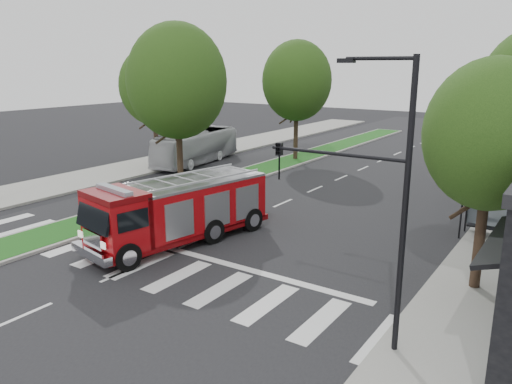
% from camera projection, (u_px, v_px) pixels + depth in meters
% --- Properties ---
extents(ground, '(140.00, 140.00, 0.00)m').
position_uv_depth(ground, '(191.00, 243.00, 22.30)').
color(ground, black).
rests_on(ground, ground).
extents(sidewalk_left, '(5.00, 80.00, 0.15)m').
position_uv_depth(sidewalk_left, '(134.00, 168.00, 38.16)').
color(sidewalk_left, gray).
rests_on(sidewalk_left, ground).
extents(median, '(3.00, 50.00, 0.15)m').
position_uv_depth(median, '(283.00, 163.00, 39.98)').
color(median, gray).
rests_on(median, ground).
extents(bus_shelter, '(3.20, 1.60, 2.61)m').
position_uv_depth(bus_shelter, '(500.00, 196.00, 22.27)').
color(bus_shelter, black).
rests_on(bus_shelter, ground).
extents(tree_right_near, '(4.40, 4.40, 8.05)m').
position_uv_depth(tree_right_near, '(492.00, 135.00, 16.31)').
color(tree_right_near, black).
rests_on(tree_right_near, ground).
extents(tree_median_near, '(5.80, 5.80, 10.16)m').
position_uv_depth(tree_median_near, '(177.00, 81.00, 28.68)').
color(tree_median_near, black).
rests_on(tree_median_near, ground).
extents(tree_median_far, '(5.60, 5.60, 9.72)m').
position_uv_depth(tree_median_far, '(297.00, 81.00, 40.00)').
color(tree_median_far, black).
rests_on(tree_median_far, ground).
extents(tree_left_mid, '(5.20, 5.20, 9.16)m').
position_uv_depth(tree_left_mid, '(153.00, 86.00, 37.99)').
color(tree_left_mid, black).
rests_on(tree_left_mid, ground).
extents(streetlight_right_near, '(4.08, 0.22, 8.00)m').
position_uv_depth(streetlight_right_near, '(373.00, 185.00, 13.12)').
color(streetlight_right_near, black).
rests_on(streetlight_right_near, ground).
extents(fire_engine, '(4.25, 9.17, 3.06)m').
position_uv_depth(fire_engine, '(180.00, 210.00, 22.13)').
color(fire_engine, '#650508').
rests_on(fire_engine, ground).
extents(city_bus, '(3.59, 9.85, 2.68)m').
position_uv_depth(city_bus, '(196.00, 147.00, 40.07)').
color(city_bus, '#BBBBC0').
rests_on(city_bus, ground).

